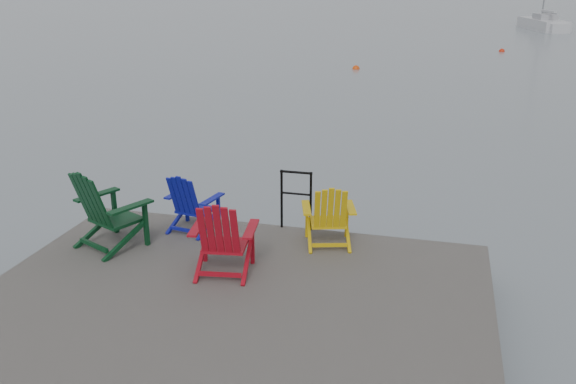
% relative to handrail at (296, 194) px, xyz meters
% --- Properties ---
extents(ground, '(400.00, 400.00, 0.00)m').
position_rel_handrail_xyz_m(ground, '(-0.25, -2.45, -1.04)').
color(ground, slate).
rests_on(ground, ground).
extents(dock, '(6.00, 5.00, 1.40)m').
position_rel_handrail_xyz_m(dock, '(-0.25, -2.45, -0.69)').
color(dock, '#2C2927').
rests_on(dock, ground).
extents(handrail, '(0.48, 0.04, 0.90)m').
position_rel_handrail_xyz_m(handrail, '(0.00, 0.00, 0.00)').
color(handrail, black).
rests_on(handrail, dock).
extents(chair_green, '(1.10, 1.06, 1.13)m').
position_rel_handrail_xyz_m(chair_green, '(-2.36, -1.28, 0.03)').
color(chair_green, black).
rests_on(chair_green, dock).
extents(chair_blue, '(0.80, 0.75, 0.90)m').
position_rel_handrail_xyz_m(chair_blue, '(-1.47, -0.47, -0.09)').
color(chair_blue, '#0E1391').
rests_on(chair_blue, dock).
extents(chair_red, '(0.88, 0.83, 1.01)m').
position_rel_handrail_xyz_m(chair_red, '(-0.54, -1.65, -0.03)').
color(chair_red, '#A10B19').
rests_on(chair_red, dock).
extents(chair_yellow, '(0.85, 0.81, 0.91)m').
position_rel_handrail_xyz_m(chair_yellow, '(0.58, -0.47, -0.08)').
color(chair_yellow, gold).
rests_on(chair_yellow, dock).
extents(sailboat_near, '(3.30, 7.48, 10.17)m').
position_rel_handrail_xyz_m(sailboat_near, '(9.25, 46.25, -0.69)').
color(sailboat_near, silver).
rests_on(sailboat_near, ground).
extents(buoy_b, '(0.35, 0.35, 0.35)m').
position_rel_handrail_xyz_m(buoy_b, '(-2.06, 20.21, -1.04)').
color(buoy_b, '#DE430D').
rests_on(buoy_b, ground).
extents(buoy_c, '(0.33, 0.33, 0.33)m').
position_rel_handrail_xyz_m(buoy_c, '(4.99, 29.19, -1.04)').
color(buoy_c, red).
rests_on(buoy_c, ground).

